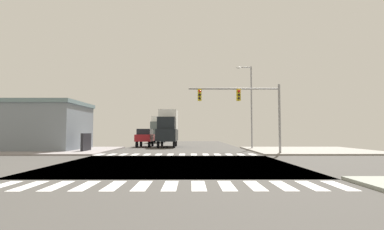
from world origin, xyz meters
name	(u,v)px	position (x,y,z in m)	size (l,w,h in m)	color
ground	(175,164)	(0.00, 0.00, -0.03)	(90.00, 90.00, 0.05)	#44423E
sidewalk_corner_ne	(309,150)	(13.00, 12.00, 0.07)	(12.00, 12.00, 0.14)	gray
sidewalk_corner_nw	(53,150)	(-13.00, 12.00, 0.07)	(12.00, 12.00, 0.14)	gray
crosswalk_near	(156,186)	(-0.25, -7.30, 0.00)	(13.50, 2.00, 0.01)	white
crosswalk_far	(176,154)	(-0.25, 7.30, 0.00)	(13.50, 2.00, 0.01)	white
traffic_signal_mast	(243,102)	(5.51, 7.46, 4.55)	(7.99, 0.55, 6.09)	gray
street_lamp	(249,100)	(7.61, 14.87, 5.49)	(1.78, 0.32, 9.35)	gray
bank_building	(25,126)	(-16.45, 13.02, 2.55)	(13.61, 7.75, 5.09)	gray
suv_farside_2	(145,136)	(-5.00, 20.61, 1.39)	(1.96, 4.60, 2.34)	black
box_truck_crossing_1	(168,127)	(-2.00, 20.38, 2.56)	(2.40, 7.20, 4.85)	black
box_truck_trailing_2	(158,129)	(-5.00, 36.24, 2.56)	(2.40, 7.20, 4.85)	black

